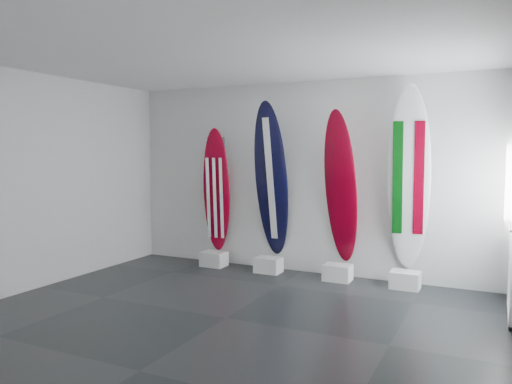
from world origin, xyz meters
The scene contains 14 objects.
floor centered at (0.00, 0.00, 0.00)m, with size 6.00×6.00×0.00m, color black.
ceiling centered at (0.00, 0.00, 3.00)m, with size 6.00×6.00×0.00m, color white.
wall_back centered at (0.00, 2.50, 1.50)m, with size 6.00×6.00×0.00m, color silver.
wall_front centered at (0.00, -2.50, 1.50)m, with size 6.00×6.00×0.00m, color silver.
wall_left centered at (-3.00, 0.00, 1.50)m, with size 5.00×5.00×0.00m, color silver.
display_block_usa centered at (-1.46, 2.18, 0.12)m, with size 0.40×0.30×0.24m, color white.
surfboard_usa centered at (-1.46, 2.28, 1.27)m, with size 0.47×0.08×2.06m, color maroon.
display_block_navy centered at (-0.46, 2.18, 0.12)m, with size 0.40×0.30×0.24m, color white.
surfboard_navy centered at (-0.46, 2.28, 1.46)m, with size 0.56×0.08×2.49m, color black.
display_block_swiss centered at (0.67, 2.18, 0.12)m, with size 0.40×0.30×0.24m, color white.
surfboard_swiss centered at (0.67, 2.28, 1.38)m, with size 0.52×0.08×2.32m, color maroon.
display_block_italy centered at (1.64, 2.18, 0.12)m, with size 0.40×0.30×0.24m, color white.
surfboard_italy centered at (1.64, 2.28, 1.53)m, with size 0.59×0.08×2.61m, color white.
wall_outlet centered at (-2.45, 2.48, 0.35)m, with size 0.09×0.02×0.13m, color silver.
Camera 1 is at (2.76, -4.88, 1.92)m, focal length 34.92 mm.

